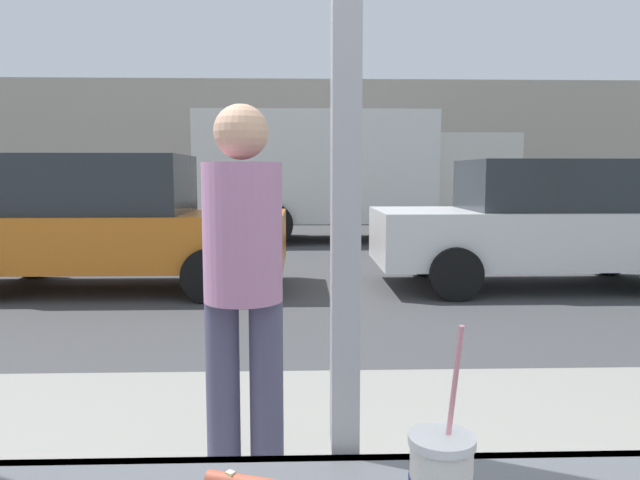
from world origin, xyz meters
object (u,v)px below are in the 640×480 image
pedestrian (243,278)px  parked_car_white (545,223)px  box_truck (349,171)px  parked_car_orange (105,222)px

pedestrian → parked_car_white: bearing=57.0°
box_truck → pedestrian: (-1.31, -10.99, -0.48)m
parked_car_orange → box_truck: bearing=57.5°
box_truck → pedestrian: size_ratio=4.21×
parked_car_orange → parked_car_white: (5.76, -0.00, -0.02)m
parked_car_white → box_truck: size_ratio=0.64×
parked_car_orange → pedestrian: (2.29, -5.34, 0.20)m
parked_car_orange → parked_car_white: parked_car_orange is taller
pedestrian → box_truck: bearing=83.2°
parked_car_white → pedestrian: size_ratio=2.70×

